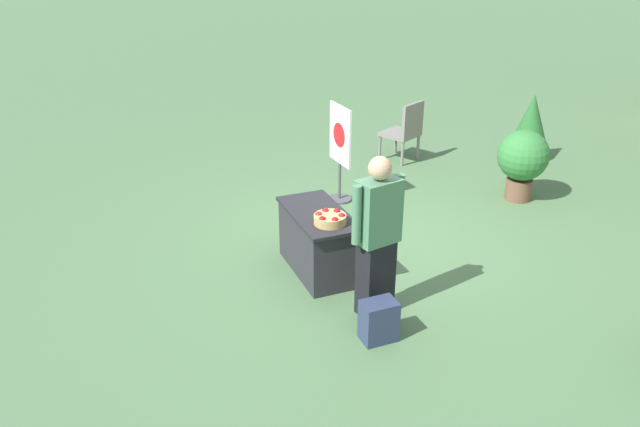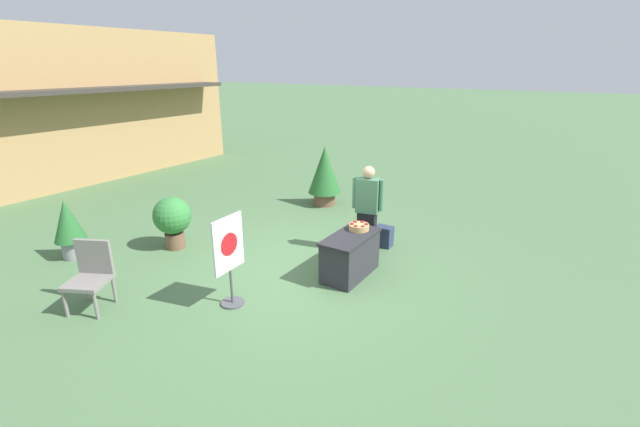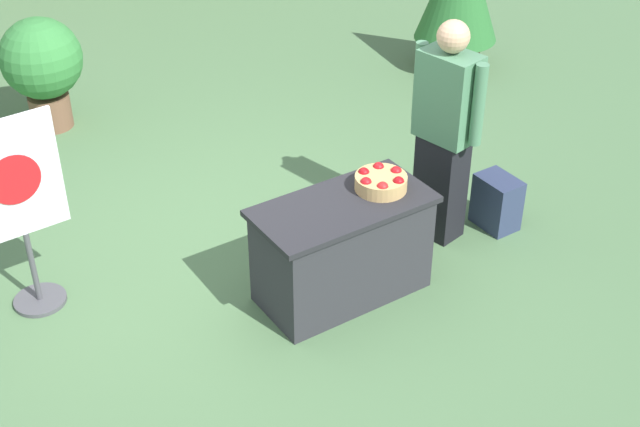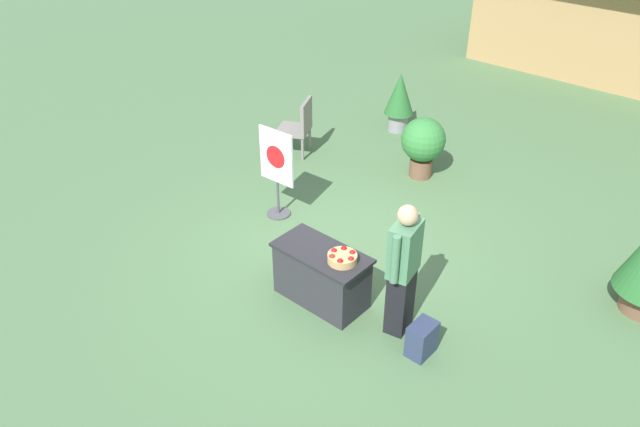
% 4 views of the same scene
% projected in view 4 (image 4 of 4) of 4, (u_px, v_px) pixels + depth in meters
% --- Properties ---
extents(ground_plane, '(120.00, 120.00, 0.00)m').
position_uv_depth(ground_plane, '(346.00, 257.00, 8.67)').
color(ground_plane, '#4C7047').
extents(display_table, '(1.21, 0.61, 0.74)m').
position_uv_depth(display_table, '(322.00, 275.00, 7.73)').
color(display_table, '#2D2D33').
rests_on(display_table, ground_plane).
extents(apple_basket, '(0.35, 0.35, 0.13)m').
position_uv_depth(apple_basket, '(342.00, 257.00, 7.33)').
color(apple_basket, tan).
rests_on(apple_basket, display_table).
extents(person_visitor, '(0.34, 0.60, 1.72)m').
position_uv_depth(person_visitor, '(403.00, 269.00, 7.02)').
color(person_visitor, black).
rests_on(person_visitor, ground_plane).
extents(backpack, '(0.24, 0.34, 0.42)m').
position_uv_depth(backpack, '(422.00, 339.00, 7.02)').
color(backpack, '#2D3856').
rests_on(backpack, ground_plane).
extents(poster_board, '(0.62, 0.36, 1.42)m').
position_uv_depth(poster_board, '(277.00, 169.00, 9.18)').
color(poster_board, '#4C4C51').
rests_on(poster_board, ground_plane).
extents(patio_chair, '(0.74, 0.74, 1.03)m').
position_uv_depth(patio_chair, '(299.00, 125.00, 11.03)').
color(patio_chair, gray).
rests_on(patio_chair, ground_plane).
extents(potted_plant_far_left, '(0.74, 0.74, 1.05)m').
position_uv_depth(potted_plant_far_left, '(423.00, 142.00, 10.29)').
color(potted_plant_far_left, brown).
rests_on(potted_plant_far_left, ground_plane).
extents(potted_plant_far_right, '(0.56, 0.56, 1.15)m').
position_uv_depth(potted_plant_far_right, '(400.00, 98.00, 11.82)').
color(potted_plant_far_right, gray).
rests_on(potted_plant_far_right, ground_plane).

